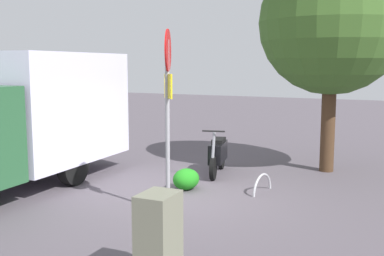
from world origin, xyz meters
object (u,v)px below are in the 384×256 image
Objects in this scene: stop_sign at (168,92)px; utility_cabinet at (159,239)px; bike_rack_hoop at (262,193)px; box_truck_near at (22,115)px; motorcycle at (218,154)px; street_tree at (332,23)px.

stop_sign is 3.30m from utility_cabinet.
utility_cabinet is 1.38× the size of bike_rack_hoop.
utility_cabinet is at bearing 58.11° from box_truck_near.
box_truck_near is at bearing -118.12° from utility_cabinet.
motorcycle is 2.10× the size of bike_rack_hoop.
street_tree is 4.76m from bike_rack_hoop.
box_truck_near is 3.93m from stop_sign.
stop_sign is (0.23, 3.88, 0.62)m from box_truck_near.
street_tree is 8.09m from utility_cabinet.
stop_sign is at bearing -22.15° from street_tree.
street_tree is at bearing 157.85° from stop_sign.
street_tree is at bearing 174.62° from utility_cabinet.
motorcycle reaches higher than bike_rack_hoop.
motorcycle is at bearing -172.56° from stop_sign.
utility_cabinet reaches higher than bike_rack_hoop.
box_truck_near reaches higher than utility_cabinet.
motorcycle is (-3.09, 3.44, -1.13)m from box_truck_near.
motorcycle is 6.09m from utility_cabinet.
box_truck_near is 8.28× the size of bike_rack_hoop.
utility_cabinet is at bearing -5.38° from street_tree.
stop_sign reaches higher than motorcycle.
box_truck_near is at bearing -51.64° from street_tree.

